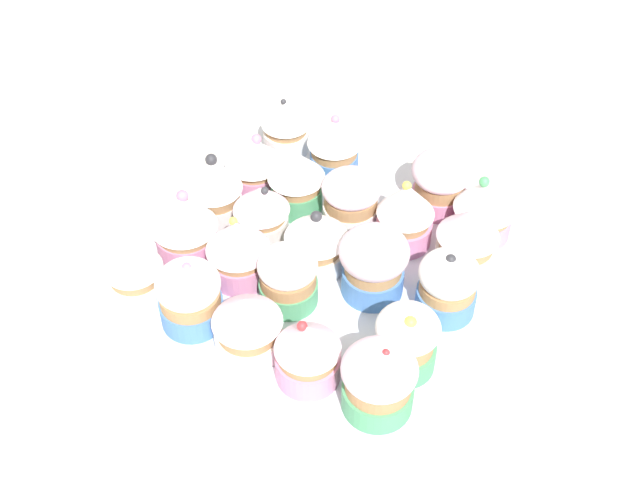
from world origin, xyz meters
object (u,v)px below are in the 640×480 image
Objects in this scene: cupcake_0 at (379,380)px; cupcake_19 at (184,223)px; baking_tray at (320,265)px; cupcake_9 at (248,324)px; cupcake_14 at (238,249)px; cupcake_17 at (334,145)px; cupcake_2 at (448,284)px; cupcake_16 at (296,179)px; cupcake_7 at (405,214)px; cupcake_1 at (407,340)px; cupcake_10 at (288,277)px; cupcake_4 at (485,206)px; cupcake_5 at (308,352)px; cupcake_20 at (212,189)px; cupcake_21 at (254,161)px; cupcake_11 at (321,241)px; cupcake_12 at (349,199)px; cupcake_22 at (286,124)px; cupcake_8 at (441,181)px; cupcake_18 at (133,267)px; cupcake_15 at (262,211)px; cupcake_6 at (374,262)px; cupcake_13 at (190,295)px; cupcake_3 at (468,237)px.

cupcake_19 reaches higher than cupcake_0.
cupcake_9 is (-12.45, -0.06, 4.06)cm from baking_tray.
cupcake_17 reaches higher than cupcake_14.
cupcake_19 is (-6.26, 25.36, 0.41)cm from cupcake_2.
cupcake_17 reaches higher than cupcake_16.
cupcake_7 is at bearing -40.71° from baking_tray.
cupcake_1 is 1.13× the size of cupcake_10.
cupcake_4 is 24.89cm from cupcake_5.
cupcake_20 is (5.50, 12.59, 0.96)cm from cupcake_10.
cupcake_2 is at bearing -102.15° from cupcake_21.
cupcake_17 is 1.12× the size of cupcake_21.
cupcake_19 is at bearing 124.35° from cupcake_7.
cupcake_1 is 12.85cm from cupcake_10.
cupcake_9 is 0.99× the size of cupcake_21.
cupcake_7 is at bearing -35.57° from cupcake_11.
cupcake_12 is 16.70cm from cupcake_19.
cupcake_22 is (7.14, 12.11, 0.03)cm from cupcake_12.
cupcake_9 is at bearing -179.09° from cupcake_12.
cupcake_9 is at bearing -154.26° from cupcake_22.
cupcake_18 is (-25.79, 19.37, 0.19)cm from cupcake_8.
cupcake_9 reaches higher than cupcake_12.
cupcake_7 is at bearing -16.64° from cupcake_9.
cupcake_10 is at bearing 160.94° from cupcake_8.
cupcake_5 reaches higher than cupcake_8.
cupcake_1 is at bearing -93.26° from cupcake_19.
cupcake_22 is (13.27, 12.34, 4.04)cm from baking_tray.
cupcake_15 is at bearing 89.00° from baking_tray.
cupcake_11 is (5.14, -0.48, 0.45)cm from cupcake_10.
cupcake_10 is 22.74cm from cupcake_22.
cupcake_6 is 7.46cm from cupcake_7.
cupcake_11 is at bearing -30.10° from cupcake_13.
cupcake_6 is 8.07cm from cupcake_10.
cupcake_8 is (6.27, 5.77, -0.16)cm from cupcake_3.
baking_tray is 18.39cm from cupcake_18.
cupcake_4 is at bearing -14.09° from cupcake_5.
cupcake_21 is (17.99, 24.52, -0.11)cm from cupcake_0.
cupcake_11 is 1.07× the size of cupcake_21.
cupcake_6 is at bearing -27.70° from cupcake_9.
cupcake_2 is 1.06× the size of cupcake_8.
cupcake_3 reaches higher than cupcake_0.
cupcake_20 reaches higher than cupcake_11.
cupcake_21 reaches higher than cupcake_10.
cupcake_17 is at bearing 41.96° from cupcake_6.
cupcake_9 and cupcake_21 have the same top height.
cupcake_11 is at bearing 144.43° from cupcake_7.
cupcake_22 is (13.58, -0.23, -0.73)cm from cupcake_20.
cupcake_5 is at bearing -88.38° from cupcake_9.
cupcake_0 is 25.44cm from cupcake_18.
cupcake_17 is at bearing 12.82° from cupcake_9.
cupcake_2 is 0.86× the size of cupcake_20.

